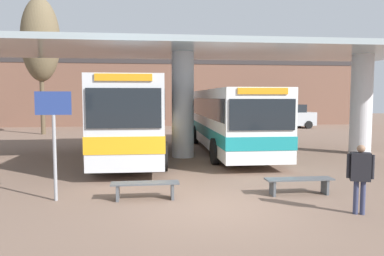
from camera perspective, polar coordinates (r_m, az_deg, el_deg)
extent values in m
plane|color=#755B4C|center=(9.45, 3.11, -11.88)|extent=(100.00, 100.00, 0.00)
cube|color=brown|center=(35.57, -4.23, 6.51)|extent=(40.00, 0.50, 7.65)
cube|color=#332D2D|center=(35.78, -4.26, 11.17)|extent=(40.00, 0.58, 1.84)
cylinder|color=silver|center=(16.81, -1.40, 3.51)|extent=(0.99, 0.99, 4.69)
cylinder|color=silver|center=(19.54, 24.39, 3.26)|extent=(0.99, 0.99, 4.69)
cube|color=#93A3A8|center=(16.94, -1.42, 11.89)|extent=(22.05, 6.47, 0.24)
cube|color=silver|center=(16.74, -8.90, 1.92)|extent=(2.68, 10.15, 3.09)
cube|color=black|center=(16.72, -8.92, 3.93)|extent=(2.71, 9.74, 0.99)
cube|color=orange|center=(16.79, -8.87, -0.46)|extent=(2.72, 10.19, 0.56)
cube|color=black|center=(11.65, -10.33, 2.99)|extent=(2.29, 0.10, 1.24)
cube|color=orange|center=(11.67, -10.40, 7.62)|extent=(1.74, 0.08, 0.22)
cylinder|color=black|center=(13.90, -14.70, -4.36)|extent=(0.30, 1.09, 1.08)
cylinder|color=black|center=(13.73, -4.35, -4.33)|extent=(0.30, 1.09, 1.08)
cylinder|color=black|center=(19.71, -12.01, -1.67)|extent=(0.30, 1.09, 1.08)
cylinder|color=black|center=(19.59, -4.75, -1.62)|extent=(0.30, 1.09, 1.08)
cube|color=white|center=(18.72, 5.47, 1.62)|extent=(2.63, 11.69, 2.70)
cube|color=black|center=(18.70, 5.49, 3.19)|extent=(2.66, 11.22, 0.86)
cube|color=teal|center=(18.77, 5.46, -0.23)|extent=(2.67, 11.73, 0.49)
cube|color=black|center=(13.02, 10.70, 2.01)|extent=(2.32, 0.08, 1.08)
cube|color=orange|center=(13.01, 10.76, 5.56)|extent=(1.76, 0.07, 0.22)
cylinder|color=black|center=(15.07, 3.52, -3.56)|extent=(0.29, 1.06, 1.06)
cylinder|color=black|center=(15.69, 12.64, -3.34)|extent=(0.29, 1.06, 1.06)
cylinder|color=black|center=(21.77, 0.49, -1.00)|extent=(0.29, 1.06, 1.06)
cylinder|color=black|center=(22.21, 6.96, -0.93)|extent=(0.29, 1.06, 1.06)
cube|color=#4C5156|center=(10.03, -7.15, -8.33)|extent=(1.79, 0.44, 0.04)
cube|color=#4C5156|center=(10.11, -11.25, -9.61)|extent=(0.07, 0.37, 0.42)
cube|color=#4C5156|center=(10.10, -3.02, -9.54)|extent=(0.07, 0.37, 0.42)
cube|color=#4C5156|center=(10.85, 16.02, -7.48)|extent=(1.89, 0.44, 0.04)
cube|color=#4C5156|center=(10.63, 12.18, -8.92)|extent=(0.07, 0.37, 0.42)
cube|color=#4C5156|center=(11.21, 19.61, -8.38)|extent=(0.07, 0.37, 0.42)
cylinder|color=gray|center=(10.35, -20.18, -4.32)|extent=(0.09, 0.09, 2.24)
cube|color=navy|center=(10.23, -20.40, 3.57)|extent=(0.90, 0.06, 0.60)
cylinder|color=#333856|center=(9.55, 23.69, -9.65)|extent=(0.15, 0.15, 0.78)
cylinder|color=#333856|center=(9.58, 24.58, -9.64)|extent=(0.15, 0.15, 0.78)
cube|color=black|center=(9.42, 24.28, -5.40)|extent=(0.48, 0.37, 0.65)
sphere|color=#89664C|center=(9.36, 24.37, -2.89)|extent=(0.18, 0.18, 0.18)
cylinder|color=black|center=(9.38, 22.74, -5.35)|extent=(0.11, 0.11, 0.56)
cylinder|color=black|center=(9.46, 25.81, -5.37)|extent=(0.11, 0.11, 0.56)
cylinder|color=brown|center=(29.33, -21.84, 4.15)|extent=(0.32, 0.32, 5.17)
ellipsoid|color=brown|center=(29.62, -22.10, 12.35)|extent=(2.71, 2.71, 5.96)
cube|color=#B2B7BC|center=(33.95, 14.74, 1.36)|extent=(4.25, 2.11, 1.15)
cube|color=#1E2328|center=(33.91, 14.77, 2.91)|extent=(2.39, 1.82, 0.69)
cylinder|color=black|center=(35.35, 15.96, 0.69)|extent=(0.69, 0.27, 0.67)
cylinder|color=black|center=(33.77, 17.34, 0.48)|extent=(0.69, 0.27, 0.67)
cylinder|color=black|center=(34.27, 12.14, 0.64)|extent=(0.69, 0.27, 0.67)
cylinder|color=black|center=(32.63, 13.39, 0.42)|extent=(0.69, 0.27, 0.67)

